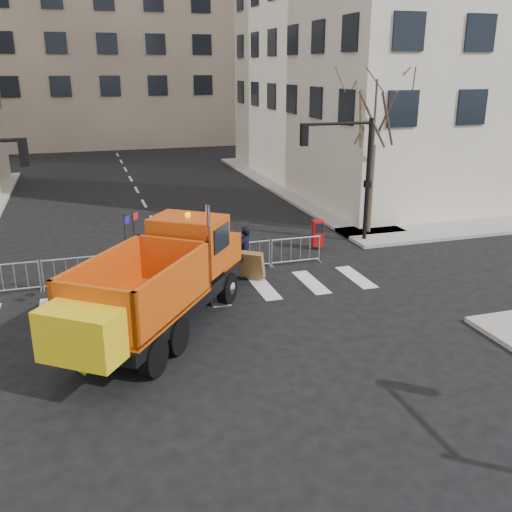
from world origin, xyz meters
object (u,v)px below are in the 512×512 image
object	(u,v)px
plow_truck	(159,281)
newspaper_box	(318,233)
cop_c	(227,251)
cop_a	(245,251)
cop_b	(213,251)

from	to	relation	value
plow_truck	newspaper_box	bearing A→B (deg)	-14.47
cop_c	cop_a	bearing A→B (deg)	156.85
cop_b	cop_c	xyz separation A→B (m)	(0.49, -0.18, 0.01)
cop_c	newspaper_box	bearing A→B (deg)	169.94
cop_a	cop_b	world-z (taller)	cop_b
cop_c	plow_truck	bearing A→B (deg)	14.94
newspaper_box	cop_c	bearing A→B (deg)	-144.88
cop_a	cop_b	size ratio (longest dim) A/B	0.92
plow_truck	cop_c	world-z (taller)	plow_truck
cop_b	newspaper_box	distance (m)	5.52
cop_c	cop_b	bearing A→B (deg)	-57.19
cop_a	newspaper_box	bearing A→B (deg)	168.28
cop_a	newspaper_box	world-z (taller)	cop_a
plow_truck	cop_a	distance (m)	5.50
cop_b	cop_c	size ratio (longest dim) A/B	0.99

